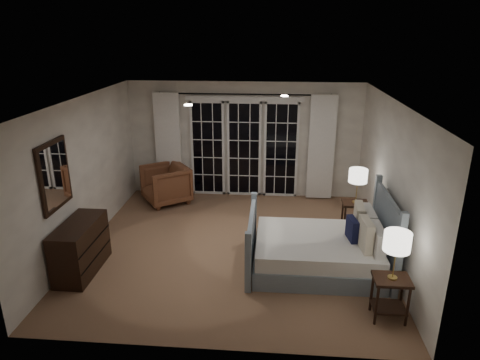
# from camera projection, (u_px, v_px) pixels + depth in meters

# --- Properties ---
(floor) EXTENTS (5.00, 5.00, 0.00)m
(floor) POSITION_uv_depth(u_px,v_px,m) (233.00, 247.00, 7.33)
(floor) COLOR brown
(floor) RESTS_ON ground
(ceiling) EXTENTS (5.00, 5.00, 0.00)m
(ceiling) POSITION_uv_depth(u_px,v_px,m) (232.00, 100.00, 6.50)
(ceiling) COLOR silver
(ceiling) RESTS_ON wall_back
(wall_left) EXTENTS (0.02, 5.00, 2.50)m
(wall_left) POSITION_uv_depth(u_px,v_px,m) (84.00, 174.00, 7.11)
(wall_left) COLOR white
(wall_left) RESTS_ON floor
(wall_right) EXTENTS (0.02, 5.00, 2.50)m
(wall_right) POSITION_uv_depth(u_px,v_px,m) (391.00, 182.00, 6.72)
(wall_right) COLOR white
(wall_right) RESTS_ON floor
(wall_back) EXTENTS (5.00, 0.02, 2.50)m
(wall_back) POSITION_uv_depth(u_px,v_px,m) (244.00, 140.00, 9.26)
(wall_back) COLOR white
(wall_back) RESTS_ON floor
(wall_front) EXTENTS (5.00, 0.02, 2.50)m
(wall_front) POSITION_uv_depth(u_px,v_px,m) (210.00, 255.00, 4.57)
(wall_front) COLOR white
(wall_front) RESTS_ON floor
(french_doors) EXTENTS (2.50, 0.04, 2.20)m
(french_doors) POSITION_uv_depth(u_px,v_px,m) (244.00, 148.00, 9.28)
(french_doors) COLOR black
(french_doors) RESTS_ON wall_back
(curtain_rod) EXTENTS (3.50, 0.03, 0.03)m
(curtain_rod) POSITION_uv_depth(u_px,v_px,m) (244.00, 94.00, 8.83)
(curtain_rod) COLOR black
(curtain_rod) RESTS_ON wall_back
(curtain_left) EXTENTS (0.55, 0.10, 2.25)m
(curtain_left) POSITION_uv_depth(u_px,v_px,m) (168.00, 144.00, 9.31)
(curtain_left) COLOR white
(curtain_left) RESTS_ON curtain_rod
(curtain_right) EXTENTS (0.55, 0.10, 2.25)m
(curtain_right) POSITION_uv_depth(u_px,v_px,m) (321.00, 148.00, 9.05)
(curtain_right) COLOR white
(curtain_right) RESTS_ON curtain_rod
(downlight_a) EXTENTS (0.12, 0.12, 0.01)m
(downlight_a) POSITION_uv_depth(u_px,v_px,m) (285.00, 96.00, 7.00)
(downlight_a) COLOR white
(downlight_a) RESTS_ON ceiling
(downlight_b) EXTENTS (0.12, 0.12, 0.01)m
(downlight_b) POSITION_uv_depth(u_px,v_px,m) (188.00, 105.00, 6.17)
(downlight_b) COLOR white
(downlight_b) RESTS_ON ceiling
(bed) EXTENTS (2.08, 1.49, 1.21)m
(bed) POSITION_uv_depth(u_px,v_px,m) (321.00, 250.00, 6.59)
(bed) COLOR gray
(bed) RESTS_ON floor
(nightstand_left) EXTENTS (0.45, 0.36, 0.59)m
(nightstand_left) POSITION_uv_depth(u_px,v_px,m) (390.00, 292.00, 5.40)
(nightstand_left) COLOR black
(nightstand_left) RESTS_ON floor
(nightstand_right) EXTENTS (0.45, 0.36, 0.59)m
(nightstand_right) POSITION_uv_depth(u_px,v_px,m) (355.00, 213.00, 7.73)
(nightstand_right) COLOR black
(nightstand_right) RESTS_ON floor
(lamp_left) EXTENTS (0.33, 0.33, 0.63)m
(lamp_left) POSITION_uv_depth(u_px,v_px,m) (397.00, 242.00, 5.17)
(lamp_left) COLOR tan
(lamp_left) RESTS_ON nightstand_left
(lamp_right) EXTENTS (0.32, 0.32, 0.63)m
(lamp_right) POSITION_uv_depth(u_px,v_px,m) (358.00, 176.00, 7.49)
(lamp_right) COLOR tan
(lamp_right) RESTS_ON nightstand_right
(armchair) EXTENTS (1.23, 1.22, 0.81)m
(armchair) POSITION_uv_depth(u_px,v_px,m) (166.00, 184.00, 9.09)
(armchair) COLOR brown
(armchair) RESTS_ON floor
(dresser) EXTENTS (0.48, 1.13, 0.80)m
(dresser) POSITION_uv_depth(u_px,v_px,m) (81.00, 248.00, 6.47)
(dresser) COLOR black
(dresser) RESTS_ON floor
(mirror) EXTENTS (0.05, 0.85, 1.00)m
(mirror) POSITION_uv_depth(u_px,v_px,m) (55.00, 175.00, 6.11)
(mirror) COLOR black
(mirror) RESTS_ON wall_left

